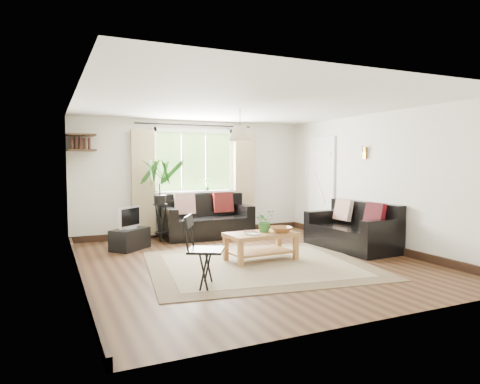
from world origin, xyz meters
name	(u,v)px	position (x,y,z in m)	size (l,w,h in m)	color
floor	(251,261)	(0.00, 0.00, 0.00)	(5.50, 5.50, 0.00)	black
ceiling	(251,105)	(0.00, 0.00, 2.40)	(5.50, 5.50, 0.00)	white
wall_back	(194,178)	(0.00, 2.75, 1.20)	(5.00, 0.02, 2.40)	silver
wall_front	(378,197)	(0.00, -2.75, 1.20)	(5.00, 0.02, 2.40)	silver
wall_left	(77,188)	(-2.50, 0.00, 1.20)	(0.02, 5.50, 2.40)	silver
wall_right	(378,181)	(2.50, 0.00, 1.20)	(0.02, 5.50, 2.40)	silver
rug	(259,265)	(-0.01, -0.29, 0.01)	(3.20, 2.74, 0.02)	beige
window	(195,161)	(0.00, 2.71, 1.55)	(2.50, 0.16, 2.16)	white
door	(320,187)	(2.47, 1.70, 1.00)	(0.06, 0.96, 2.06)	silver
corner_shelf	(81,143)	(-2.25, 2.50, 1.89)	(0.50, 0.50, 0.34)	black
pendant_lamp	(240,130)	(0.00, 0.40, 2.05)	(0.36, 0.36, 0.54)	beige
wall_sconce	(364,151)	(2.43, 0.30, 1.74)	(0.12, 0.12, 0.28)	beige
sofa_back	(207,217)	(0.11, 2.25, 0.41)	(1.76, 0.88, 0.83)	black
sofa_right	(351,227)	(2.02, 0.11, 0.39)	(0.83, 1.67, 0.78)	black
coffee_table	(261,247)	(0.16, -0.03, 0.22)	(1.08, 0.59, 0.44)	brown
table_plant	(265,221)	(0.25, 0.02, 0.61)	(0.31, 0.27, 0.34)	#306E2C
bowl	(281,229)	(0.48, -0.11, 0.48)	(0.34, 0.34, 0.08)	#9A6035
book_a	(249,234)	(-0.11, -0.15, 0.45)	(0.16, 0.22, 0.02)	silver
book_b	(245,232)	(-0.06, 0.07, 0.45)	(0.16, 0.22, 0.02)	#522C21
tv_stand	(130,239)	(-1.54, 1.68, 0.19)	(0.69, 0.39, 0.37)	black
tv	(130,217)	(-1.54, 1.68, 0.57)	(0.53, 0.18, 0.41)	#A5A5AA
palm_stand	(160,201)	(-0.88, 2.17, 0.80)	(0.62, 0.62, 1.59)	black
folding_chair	(206,252)	(-1.10, -1.01, 0.44)	(0.46, 0.46, 0.88)	black
sill_plant	(207,184)	(0.25, 2.63, 1.06)	(0.14, 0.10, 0.27)	#2D6023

